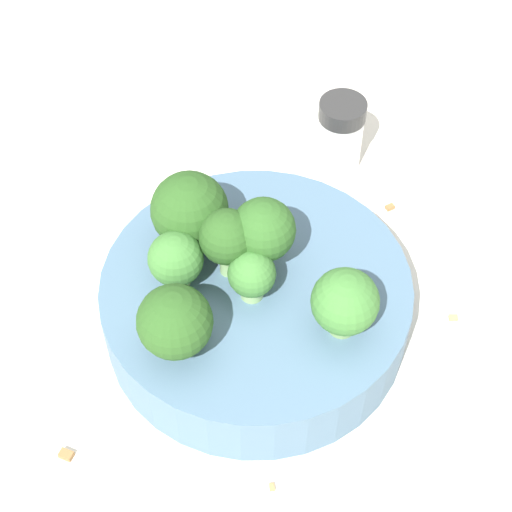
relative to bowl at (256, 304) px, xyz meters
The scene contains 14 objects.
ground_plane 0.03m from the bowl, ahead, with size 3.00×3.00×0.00m, color silver.
bowl is the anchor object (origin of this frame).
broccoli_floret_0 0.05m from the bowl, 94.20° to the left, with size 0.03×0.03×0.04m.
broccoli_floret_1 0.09m from the bowl, 23.28° to the right, with size 0.06×0.06×0.06m.
broccoli_floret_2 0.09m from the bowl, 163.36° to the left, with size 0.05×0.05×0.05m.
broccoli_floret_3 0.09m from the bowl, 62.35° to the left, with size 0.05×0.05×0.06m.
broccoli_floret_4 0.07m from the bowl, 14.14° to the right, with size 0.04×0.04×0.06m.
broccoli_floret_5 0.08m from the bowl, 14.61° to the left, with size 0.04×0.04×0.05m.
broccoli_floret_6 0.07m from the bowl, 104.21° to the right, with size 0.05×0.05×0.06m.
pepper_shaker 0.19m from the bowl, 96.48° to the right, with size 0.04×0.04×0.07m.
almond_crumb_0 0.17m from the bowl, 56.40° to the left, with size 0.01×0.01×0.01m, color olive.
almond_crumb_1 0.13m from the bowl, 110.91° to the left, with size 0.01×0.00×0.01m, color #AD7F4C.
almond_crumb_2 0.16m from the bowl, 117.75° to the right, with size 0.01×0.00×0.01m, color olive.
almond_crumb_3 0.15m from the bowl, 162.14° to the right, with size 0.01×0.00×0.01m, color tan.
Camera 1 is at (-0.10, 0.35, 0.54)m, focal length 60.00 mm.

